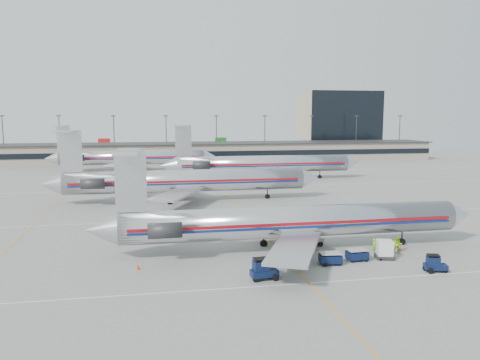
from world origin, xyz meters
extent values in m
plane|color=gray|center=(0.00, 0.00, 0.00)|extent=(260.00, 260.00, 0.00)
cube|color=silver|center=(0.00, 10.00, 0.01)|extent=(160.00, 0.15, 0.02)
cube|color=gray|center=(0.00, 98.00, 3.00)|extent=(160.00, 16.00, 6.00)
cube|color=black|center=(0.00, 89.90, 3.20)|extent=(160.00, 0.20, 1.60)
cube|color=#2D2D30|center=(0.00, 98.00, 6.10)|extent=(162.00, 17.00, 0.30)
cylinder|color=#38383D|center=(-63.00, 112.00, 7.50)|extent=(0.30, 0.30, 15.00)
cube|color=#2D2D30|center=(-63.00, 112.00, 15.10)|extent=(1.60, 0.40, 0.35)
cylinder|color=#38383D|center=(-45.00, 112.00, 7.50)|extent=(0.30, 0.30, 15.00)
cube|color=#2D2D30|center=(-45.00, 112.00, 15.10)|extent=(1.60, 0.40, 0.35)
cylinder|color=#38383D|center=(-27.00, 112.00, 7.50)|extent=(0.30, 0.30, 15.00)
cube|color=#2D2D30|center=(-27.00, 112.00, 15.10)|extent=(1.60, 0.40, 0.35)
cylinder|color=#38383D|center=(-9.00, 112.00, 7.50)|extent=(0.30, 0.30, 15.00)
cube|color=#2D2D30|center=(-9.00, 112.00, 15.10)|extent=(1.60, 0.40, 0.35)
cylinder|color=#38383D|center=(9.00, 112.00, 7.50)|extent=(0.30, 0.30, 15.00)
cube|color=#2D2D30|center=(9.00, 112.00, 15.10)|extent=(1.60, 0.40, 0.35)
cylinder|color=#38383D|center=(27.00, 112.00, 7.50)|extent=(0.30, 0.30, 15.00)
cube|color=#2D2D30|center=(27.00, 112.00, 15.10)|extent=(1.60, 0.40, 0.35)
cylinder|color=#38383D|center=(45.00, 112.00, 7.50)|extent=(0.30, 0.30, 15.00)
cube|color=#2D2D30|center=(45.00, 112.00, 15.10)|extent=(1.60, 0.40, 0.35)
cylinder|color=#38383D|center=(63.00, 112.00, 7.50)|extent=(0.30, 0.30, 15.00)
cube|color=#2D2D30|center=(63.00, 112.00, 15.10)|extent=(1.60, 0.40, 0.35)
cylinder|color=#38383D|center=(81.00, 112.00, 7.50)|extent=(0.30, 0.30, 15.00)
cube|color=#2D2D30|center=(81.00, 112.00, 15.10)|extent=(1.60, 0.40, 0.35)
cube|color=tan|center=(62.00, 128.00, 12.50)|extent=(30.00, 20.00, 25.00)
cylinder|color=silver|center=(1.61, -7.80, 3.31)|extent=(37.82, 3.50, 3.50)
cone|color=silver|center=(22.04, -7.80, 3.31)|extent=(3.03, 3.50, 3.50)
cone|color=silver|center=(-19.00, -7.80, 3.31)|extent=(3.40, 3.50, 3.50)
cube|color=maroon|center=(1.61, -9.56, 3.45)|extent=(35.93, 0.05, 0.33)
cube|color=navy|center=(1.61, -9.56, 3.07)|extent=(35.93, 0.05, 0.26)
cube|color=silver|center=(-0.28, -1.18, 2.36)|extent=(8.79, 12.82, 0.30)
cube|color=silver|center=(-0.28, -14.42, 2.36)|extent=(8.79, 12.82, 0.30)
cube|color=silver|center=(-15.88, -7.80, 8.27)|extent=(3.21, 0.24, 6.43)
cube|color=silver|center=(-16.16, -7.80, 11.30)|extent=(2.27, 9.93, 0.17)
cylinder|color=#2D2D30|center=(-12.57, -5.10, 3.59)|extent=(3.40, 1.61, 1.61)
cylinder|color=#2D2D30|center=(-12.57, -10.49, 3.59)|extent=(3.40, 1.61, 1.61)
cylinder|color=#2D2D30|center=(14.85, -7.80, 0.78)|extent=(0.19, 0.19, 1.56)
cylinder|color=#2D2D30|center=(-1.22, -10.07, 0.78)|extent=(0.19, 0.19, 1.56)
cylinder|color=#2D2D30|center=(-1.22, -5.53, 0.78)|extent=(0.19, 0.19, 1.56)
cylinder|color=black|center=(14.85, -7.80, 0.33)|extent=(0.85, 0.28, 0.85)
cylinder|color=silver|center=(-7.83, 25.21, 3.65)|extent=(41.72, 3.86, 3.86)
cone|color=silver|center=(14.70, 25.21, 3.65)|extent=(3.34, 3.86, 3.86)
cone|color=silver|center=(-30.56, 25.21, 3.65)|extent=(3.75, 3.86, 3.86)
cube|color=maroon|center=(-7.83, 23.27, 3.81)|extent=(39.63, 0.05, 0.37)
cube|color=navy|center=(-7.83, 23.27, 3.39)|extent=(39.63, 0.05, 0.29)
cube|color=silver|center=(-9.91, 32.51, 2.61)|extent=(9.70, 14.14, 0.33)
cube|color=silver|center=(-9.91, 17.91, 2.61)|extent=(9.70, 14.14, 0.33)
cube|color=silver|center=(-27.12, 25.21, 9.13)|extent=(3.55, 0.26, 7.09)
cube|color=silver|center=(-27.43, 25.21, 12.46)|extent=(2.50, 10.95, 0.19)
cylinder|color=#2D2D30|center=(-23.47, 28.18, 3.96)|extent=(3.75, 1.77, 1.77)
cylinder|color=#2D2D30|center=(-23.47, 22.24, 3.96)|extent=(3.75, 1.77, 1.77)
cylinder|color=#2D2D30|center=(6.77, 25.21, 0.86)|extent=(0.21, 0.21, 1.72)
cylinder|color=#2D2D30|center=(-10.95, 22.71, 0.86)|extent=(0.21, 0.21, 1.72)
cylinder|color=#2D2D30|center=(-10.95, 27.71, 0.86)|extent=(0.21, 0.21, 1.72)
cylinder|color=black|center=(6.77, 25.21, 0.37)|extent=(0.94, 0.31, 0.94)
cylinder|color=silver|center=(12.01, 50.29, 3.76)|extent=(40.86, 3.98, 3.98)
cone|color=silver|center=(34.16, 50.29, 3.76)|extent=(3.44, 3.98, 3.98)
cone|color=silver|center=(-10.35, 50.29, 3.76)|extent=(3.87, 3.98, 3.98)
cube|color=maroon|center=(12.01, 48.29, 3.92)|extent=(38.81, 0.05, 0.38)
cube|color=navy|center=(12.01, 48.29, 3.49)|extent=(38.81, 0.05, 0.30)
cube|color=silver|center=(9.86, 57.82, 2.69)|extent=(10.00, 14.58, 0.34)
cube|color=silver|center=(9.86, 42.76, 2.69)|extent=(10.00, 14.58, 0.34)
cube|color=silver|center=(-6.80, 50.29, 9.41)|extent=(3.66, 0.27, 7.31)
cube|color=silver|center=(-7.13, 50.29, 12.85)|extent=(2.58, 11.29, 0.19)
cylinder|color=#2D2D30|center=(-3.04, 53.36, 4.09)|extent=(3.87, 1.83, 1.83)
cylinder|color=#2D2D30|center=(-3.04, 47.23, 4.09)|extent=(3.87, 1.83, 1.83)
cylinder|color=#2D2D30|center=(25.99, 50.29, 0.89)|extent=(0.22, 0.22, 1.77)
cylinder|color=#2D2D30|center=(8.79, 47.71, 0.89)|extent=(0.22, 0.22, 1.77)
cylinder|color=#2D2D30|center=(8.79, 52.87, 0.89)|extent=(0.22, 0.22, 1.77)
cylinder|color=black|center=(25.99, 50.29, 0.38)|extent=(0.97, 0.32, 0.97)
cylinder|color=silver|center=(-19.15, 75.94, 3.62)|extent=(39.32, 3.83, 3.83)
cone|color=silver|center=(2.16, 75.94, 3.62)|extent=(3.31, 3.83, 3.83)
cone|color=silver|center=(-40.68, 75.94, 3.62)|extent=(3.73, 3.83, 3.83)
cube|color=maroon|center=(-19.15, 74.01, 3.78)|extent=(37.36, 0.05, 0.36)
cube|color=navy|center=(-19.15, 74.01, 3.36)|extent=(37.36, 0.05, 0.29)
cube|color=silver|center=(-21.22, 83.18, 2.59)|extent=(9.62, 14.03, 0.33)
cube|color=silver|center=(-21.22, 68.70, 2.59)|extent=(9.62, 14.03, 0.33)
cube|color=silver|center=(-37.26, 75.94, 9.06)|extent=(3.52, 0.26, 7.04)
cube|color=silver|center=(-37.57, 75.94, 12.37)|extent=(2.48, 10.87, 0.19)
cylinder|color=#2D2D30|center=(-33.64, 78.89, 3.93)|extent=(3.73, 1.76, 1.76)
cylinder|color=#2D2D30|center=(-33.64, 72.99, 3.93)|extent=(3.73, 1.76, 1.76)
cylinder|color=#2D2D30|center=(-5.70, 75.94, 0.85)|extent=(0.21, 0.21, 1.71)
cylinder|color=#2D2D30|center=(-22.26, 73.46, 0.85)|extent=(0.21, 0.21, 1.71)
cylinder|color=#2D2D30|center=(-22.26, 78.42, 0.85)|extent=(0.21, 0.21, 1.71)
cylinder|color=black|center=(-5.70, 75.94, 0.36)|extent=(0.93, 0.31, 0.93)
cube|color=#091435|center=(-3.73, -16.36, 0.63)|extent=(2.60, 1.47, 0.57)
cube|color=#091435|center=(-4.07, -16.36, 1.31)|extent=(1.46, 1.25, 1.02)
cube|color=black|center=(-4.07, -16.36, 1.99)|extent=(1.40, 1.19, 0.09)
cylinder|color=black|center=(-2.82, -15.79, 0.32)|extent=(0.64, 0.20, 0.64)
cylinder|color=black|center=(-2.82, -16.93, 0.32)|extent=(0.64, 0.20, 0.64)
cylinder|color=black|center=(-4.64, -15.79, 0.32)|extent=(0.64, 0.20, 0.64)
cylinder|color=black|center=(-4.64, -16.93, 0.32)|extent=(0.64, 0.20, 0.64)
cube|color=#091435|center=(0.02, -12.43, 0.48)|extent=(2.13, 1.47, 0.44)
cube|color=#091435|center=(-0.24, -12.43, 1.01)|extent=(1.26, 1.14, 0.79)
cube|color=black|center=(-0.24, -12.43, 1.54)|extent=(1.21, 1.08, 0.07)
cylinder|color=black|center=(0.72, -11.99, 0.25)|extent=(0.49, 0.16, 0.49)
cylinder|color=black|center=(0.72, -12.87, 0.25)|extent=(0.49, 0.16, 0.49)
cylinder|color=black|center=(-0.68, -11.99, 0.25)|extent=(0.49, 0.16, 0.49)
cylinder|color=black|center=(-0.68, -12.87, 0.25)|extent=(0.49, 0.16, 0.49)
cube|color=#091435|center=(13.05, -17.27, 0.53)|extent=(2.33, 1.61, 0.48)
cube|color=#091435|center=(12.76, -17.27, 1.11)|extent=(1.38, 1.25, 0.87)
cube|color=black|center=(12.76, -17.27, 1.69)|extent=(1.32, 1.19, 0.08)
cylinder|color=black|center=(13.82, -16.78, 0.27)|extent=(0.54, 0.17, 0.54)
cylinder|color=black|center=(13.82, -17.75, 0.27)|extent=(0.54, 0.17, 0.54)
cylinder|color=black|center=(12.28, -16.78, 0.27)|extent=(0.54, 0.17, 0.54)
cylinder|color=black|center=(12.28, -17.75, 0.27)|extent=(0.54, 0.17, 0.54)
cube|color=#091435|center=(7.10, -12.53, 0.60)|extent=(2.13, 1.50, 0.77)
cube|color=#959595|center=(7.10, -12.53, 1.15)|extent=(2.13, 1.50, 0.07)
cylinder|color=black|center=(7.87, -11.93, 0.20)|extent=(0.39, 0.15, 0.39)
cylinder|color=black|center=(7.87, -13.13, 0.20)|extent=(0.39, 0.15, 0.39)
cylinder|color=black|center=(6.34, -11.93, 0.20)|extent=(0.39, 0.15, 0.39)
cylinder|color=black|center=(6.34, -13.13, 0.20)|extent=(0.39, 0.15, 0.39)
cube|color=#091435|center=(3.90, -13.23, 0.62)|extent=(2.26, 1.65, 0.79)
cube|color=#959595|center=(3.90, -13.23, 1.18)|extent=(2.26, 1.65, 0.07)
cylinder|color=black|center=(4.69, -12.62, 0.20)|extent=(0.40, 0.16, 0.40)
cylinder|color=black|center=(4.69, -13.85, 0.20)|extent=(0.40, 0.16, 0.40)
cylinder|color=black|center=(3.12, -12.62, 0.20)|extent=(0.40, 0.16, 0.40)
cylinder|color=black|center=(3.12, -13.85, 0.20)|extent=(0.40, 0.16, 0.40)
cube|color=#2D2D30|center=(10.24, -12.43, 0.26)|extent=(2.19, 1.96, 0.31)
cube|color=silver|center=(10.24, -12.43, 1.19)|extent=(1.86, 1.78, 1.56)
cylinder|color=black|center=(10.97, -11.81, 0.12)|extent=(0.25, 0.12, 0.25)
cylinder|color=black|center=(10.97, -13.06, 0.12)|extent=(0.25, 0.12, 0.25)
cylinder|color=black|center=(9.52, -11.81, 0.12)|extent=(0.25, 0.12, 0.25)
cylinder|color=black|center=(9.52, -13.06, 0.12)|extent=(0.25, 0.12, 0.25)
cube|color=#959595|center=(3.74, -6.22, 0.51)|extent=(4.33, 2.73, 0.57)
cube|color=#2D2D30|center=(4.42, -6.22, 1.81)|extent=(4.24, 2.32, 1.46)
cylinder|color=black|center=(5.21, -5.60, 0.28)|extent=(0.57, 0.18, 0.57)
cylinder|color=black|center=(5.21, -6.85, 0.28)|extent=(0.57, 0.18, 0.57)
cylinder|color=black|center=(2.27, -5.60, 0.28)|extent=(0.57, 0.18, 0.57)
cylinder|color=black|center=(2.27, -6.85, 0.28)|extent=(0.57, 0.18, 0.57)
imported|color=#A4EB16|center=(10.08, -10.44, 0.82)|extent=(0.71, 0.61, 1.64)
imported|color=#8EDA14|center=(12.61, -10.83, 0.97)|extent=(1.18, 1.08, 1.95)
cone|color=#DE4707|center=(13.37, -10.05, 0.26)|extent=(0.47, 0.47, 0.52)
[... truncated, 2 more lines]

